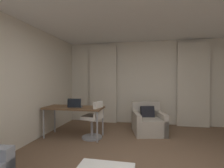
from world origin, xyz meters
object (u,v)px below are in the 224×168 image
desk_chair (93,122)px  laptop (75,105)px  armchair (148,123)px  desk (74,109)px

desk_chair → laptop: laptop is taller
armchair → laptop: bearing=-157.3°
desk → desk_chair: bearing=-1.1°
desk_chair → laptop: 0.59m
armchair → laptop: 1.94m
armchair → laptop: laptop is taller
desk_chair → laptop: (-0.44, -0.04, 0.38)m
desk → desk_chair: (0.50, -0.01, -0.28)m
armchair → desk: (-1.78, -0.67, 0.40)m
desk → laptop: (0.05, -0.05, 0.11)m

